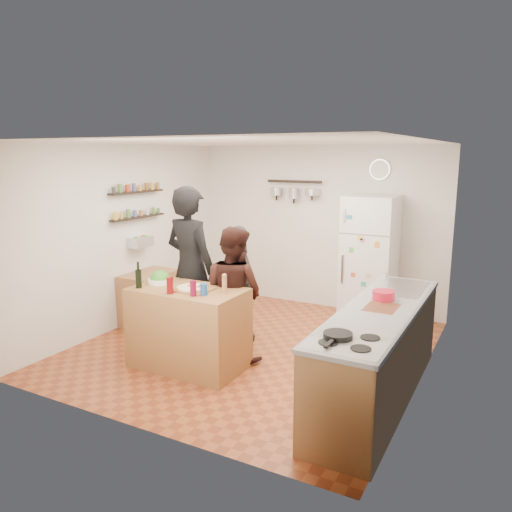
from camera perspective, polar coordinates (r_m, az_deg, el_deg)
The scene contains 26 objects.
room_shell at distance 6.30m, azimuth 1.24°, elevation 1.36°, with size 4.20×4.20×4.20m.
prep_island at distance 5.69m, azimuth -7.71°, elevation -8.15°, with size 1.25×0.72×0.91m, color olive.
pizza_board at distance 5.49m, azimuth -7.29°, elevation -3.79°, with size 0.42×0.34×0.02m, color brown.
pizza at distance 5.49m, azimuth -7.29°, elevation -3.60°, with size 0.34×0.34×0.02m, color beige.
salad_bowl at distance 5.84m, azimuth -10.90°, elevation -2.81°, with size 0.27×0.27×0.05m, color white.
wine_bottle at distance 5.67m, azimuth -13.27°, elevation -2.56°, with size 0.07×0.07×0.20m, color black.
wine_glass_near at distance 5.38m, azimuth -9.80°, elevation -3.32°, with size 0.07×0.07×0.18m, color #61080A.
wine_glass_far at distance 5.26m, azimuth -7.20°, elevation -3.71°, with size 0.07×0.07×0.16m, color #5C0722.
pepper_mill at distance 5.33m, azimuth -3.62°, elevation -3.37°, with size 0.05×0.05×0.17m, color #A46644.
salt_canister at distance 5.28m, azimuth -5.98°, elevation -3.81°, with size 0.08×0.08×0.12m, color navy.
person_left at distance 6.14m, azimuth -7.49°, elevation -1.38°, with size 0.73×0.48×2.00m, color black.
person_center at distance 5.79m, azimuth -2.59°, elevation -4.30°, with size 0.76×0.59×1.57m, color black.
person_back at distance 6.35m, azimuth -1.98°, elevation -3.21°, with size 0.88×0.36×1.49m, color #332F2D.
counter_run at distance 5.09m, azimuth 13.77°, elevation -10.90°, with size 0.63×2.63×0.90m, color #9E7042.
stove_top at distance 4.07m, azimuth 10.63°, elevation -9.62°, with size 0.60×0.62×0.02m, color white.
skillet at distance 4.09m, azimuth 9.34°, elevation -8.94°, with size 0.24×0.24×0.05m, color black.
sink at distance 5.73m, azimuth 16.16°, elevation -3.56°, with size 0.50×0.80×0.03m, color silver.
cutting_board at distance 4.98m, azimuth 14.16°, elevation -5.81°, with size 0.30×0.40×0.02m, color brown.
red_bowl at distance 5.22m, azimuth 14.37°, elevation -4.37°, with size 0.22×0.22×0.09m, color red.
fridge at distance 7.28m, azimuth 12.84°, elevation -0.34°, with size 0.70×0.68×1.80m, color white.
wall_clock at distance 7.45m, azimuth 13.97°, elevation 9.57°, with size 0.30×0.30×0.03m, color silver.
spice_shelf_lower at distance 7.19m, azimuth -13.33°, elevation 4.34°, with size 0.12×1.00×0.03m, color black.
spice_shelf_upper at distance 7.15m, azimuth -13.46°, elevation 7.12°, with size 0.12×1.00×0.03m, color black.
produce_basket at distance 7.22m, azimuth -13.02°, elevation 1.57°, with size 0.18×0.35×0.14m, color silver.
side_table at distance 7.25m, azimuth -12.06°, elevation -4.71°, with size 0.50×0.80×0.73m, color #A26944.
pot_rack at distance 7.81m, azimuth 4.39°, elevation 8.49°, with size 0.90×0.04×0.04m, color black.
Camera 1 is at (2.81, -5.13, 2.37)m, focal length 35.00 mm.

